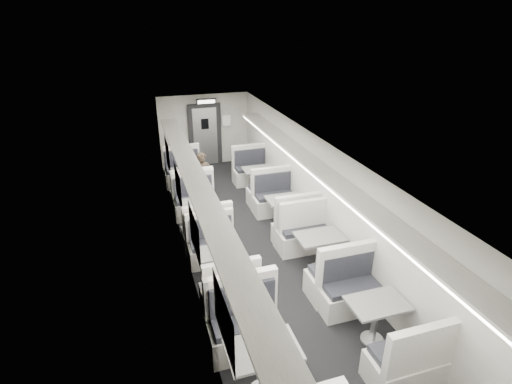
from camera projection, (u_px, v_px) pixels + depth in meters
room at (259, 206)px, 8.23m from camera, size 3.24×12.24×2.64m
booth_left_a at (187, 183)px, 11.38m from camera, size 1.11×2.25×1.20m
booth_left_b at (201, 216)px, 9.56m from camera, size 1.08×2.19×1.17m
booth_left_c at (220, 266)px, 7.72m from camera, size 1.01×2.06×1.10m
booth_left_d at (263, 370)px, 5.42m from camera, size 1.16×2.36×1.26m
booth_right_a at (259, 181)px, 11.53m from camera, size 1.08×2.19×1.17m
booth_right_b at (285, 212)px, 9.70m from camera, size 1.10×2.23×1.19m
booth_right_c at (319, 252)px, 8.08m from camera, size 1.14×2.30×1.23m
booth_right_d at (375, 321)px, 6.31m from camera, size 1.09×2.20×1.18m
passenger at (203, 179)px, 10.77m from camera, size 0.59×0.44×1.47m
window_a at (168, 155)px, 10.72m from camera, size 0.02×1.18×0.84m
window_b at (178, 186)px, 8.81m from camera, size 0.02×1.18×0.84m
window_c at (195, 234)px, 6.90m from camera, size 0.02×1.18×0.84m
window_d at (224, 320)px, 4.99m from camera, size 0.02×1.18×0.84m
luggage_rack_left at (200, 187)px, 7.34m from camera, size 0.46×10.40×0.09m
luggage_rack_right at (322, 172)px, 8.02m from camera, size 0.46×10.40×0.09m
vestibule_door at (205, 135)px, 13.45m from camera, size 1.10×0.13×2.10m
exit_sign at (206, 101)px, 12.51m from camera, size 0.62×0.12×0.16m
wall_notice at (227, 120)px, 13.45m from camera, size 0.32×0.02×0.40m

